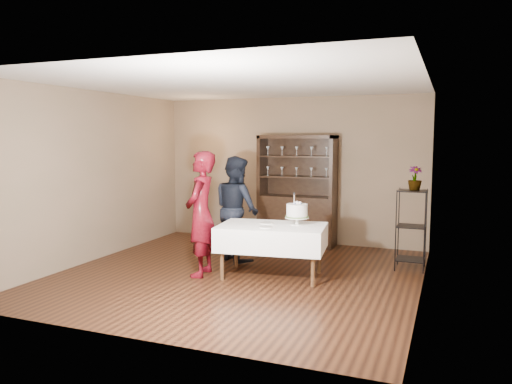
# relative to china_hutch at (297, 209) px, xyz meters

# --- Properties ---
(floor) EXTENTS (5.00, 5.00, 0.00)m
(floor) POSITION_rel_china_hutch_xyz_m (-0.20, -2.25, -0.66)
(floor) COLOR black
(floor) RESTS_ON ground
(ceiling) EXTENTS (5.00, 5.00, 0.00)m
(ceiling) POSITION_rel_china_hutch_xyz_m (-0.20, -2.25, 2.04)
(ceiling) COLOR silver
(ceiling) RESTS_ON back_wall
(back_wall) EXTENTS (5.00, 0.02, 2.70)m
(back_wall) POSITION_rel_china_hutch_xyz_m (-0.20, 0.25, 0.69)
(back_wall) COLOR brown
(back_wall) RESTS_ON floor
(wall_left) EXTENTS (0.02, 5.00, 2.70)m
(wall_left) POSITION_rel_china_hutch_xyz_m (-2.70, -2.25, 0.69)
(wall_left) COLOR brown
(wall_left) RESTS_ON floor
(wall_right) EXTENTS (0.02, 5.00, 2.70)m
(wall_right) POSITION_rel_china_hutch_xyz_m (2.30, -2.25, 0.69)
(wall_right) COLOR brown
(wall_right) RESTS_ON floor
(china_hutch) EXTENTS (1.40, 0.48, 2.00)m
(china_hutch) POSITION_rel_china_hutch_xyz_m (0.00, 0.00, 0.00)
(china_hutch) COLOR black
(china_hutch) RESTS_ON floor
(plant_etagere) EXTENTS (0.42, 0.42, 1.20)m
(plant_etagere) POSITION_rel_china_hutch_xyz_m (2.08, -1.05, -0.01)
(plant_etagere) COLOR black
(plant_etagere) RESTS_ON floor
(cake_table) EXTENTS (1.58, 1.09, 0.74)m
(cake_table) POSITION_rel_china_hutch_xyz_m (0.29, -2.18, -0.10)
(cake_table) COLOR white
(cake_table) RESTS_ON floor
(woman) EXTENTS (0.52, 0.71, 1.77)m
(woman) POSITION_rel_china_hutch_xyz_m (-0.67, -2.48, 0.22)
(woman) COLOR #3A050C
(woman) RESTS_ON floor
(man) EXTENTS (1.03, 1.00, 1.67)m
(man) POSITION_rel_china_hutch_xyz_m (-0.56, -1.48, 0.17)
(man) COLOR black
(man) RESTS_ON floor
(cake) EXTENTS (0.33, 0.33, 0.46)m
(cake) POSITION_rel_china_hutch_xyz_m (0.60, -2.02, 0.26)
(cake) COLOR white
(cake) RESTS_ON cake_table
(plate_near) EXTENTS (0.19, 0.19, 0.01)m
(plate_near) POSITION_rel_china_hutch_xyz_m (0.28, -2.41, 0.08)
(plate_near) COLOR white
(plate_near) RESTS_ON cake_table
(plate_far) EXTENTS (0.23, 0.23, 0.01)m
(plate_far) POSITION_rel_china_hutch_xyz_m (0.18, -2.09, 0.08)
(plate_far) COLOR white
(plate_far) RESTS_ON cake_table
(potted_plant) EXTENTS (0.25, 0.25, 0.35)m
(potted_plant) POSITION_rel_china_hutch_xyz_m (2.11, -1.04, 0.70)
(potted_plant) COLOR #507537
(potted_plant) RESTS_ON plant_etagere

